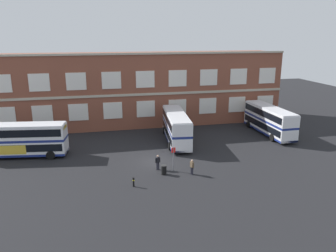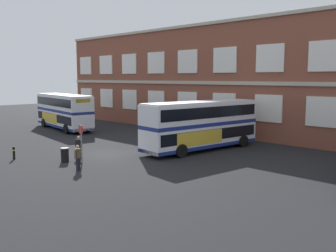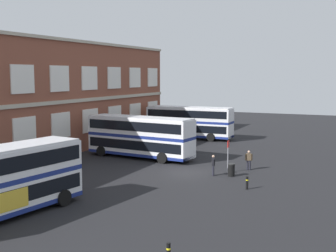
% 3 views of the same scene
% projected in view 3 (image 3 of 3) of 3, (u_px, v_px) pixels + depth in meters
% --- Properties ---
extents(ground_plane, '(120.00, 120.00, 0.00)m').
position_uv_depth(ground_plane, '(167.00, 170.00, 37.85)').
color(ground_plane, black).
extents(brick_terminal_building, '(50.42, 8.19, 11.73)m').
position_uv_depth(brick_terminal_building, '(10.00, 100.00, 42.51)').
color(brick_terminal_building, brown).
rests_on(brick_terminal_building, ground).
extents(double_decker_middle, '(3.73, 11.21, 4.07)m').
position_uv_depth(double_decker_middle, '(140.00, 136.00, 43.33)').
color(double_decker_middle, silver).
rests_on(double_decker_middle, ground).
extents(double_decker_far, '(2.95, 11.03, 4.07)m').
position_uv_depth(double_decker_far, '(189.00, 122.00, 56.46)').
color(double_decker_far, silver).
rests_on(double_decker_far, ground).
extents(waiting_passenger, '(0.63, 0.37, 1.70)m').
position_uv_depth(waiting_passenger, '(213.00, 164.00, 35.84)').
color(waiting_passenger, black).
rests_on(waiting_passenger, ground).
extents(second_passenger, '(0.38, 0.62, 1.70)m').
position_uv_depth(second_passenger, '(249.00, 159.00, 37.93)').
color(second_passenger, black).
rests_on(second_passenger, ground).
extents(bus_stand_flag, '(0.44, 0.10, 2.70)m').
position_uv_depth(bus_stand_flag, '(228.00, 153.00, 36.87)').
color(bus_stand_flag, slate).
rests_on(bus_stand_flag, ground).
extents(station_litter_bin, '(0.60, 0.60, 1.03)m').
position_uv_depth(station_litter_bin, '(231.00, 170.00, 35.66)').
color(station_litter_bin, black).
rests_on(station_litter_bin, ground).
extents(safety_bollard_east, '(0.19, 0.19, 0.95)m').
position_uv_depth(safety_bollard_east, '(247.00, 183.00, 31.60)').
color(safety_bollard_east, black).
rests_on(safety_bollard_east, ground).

